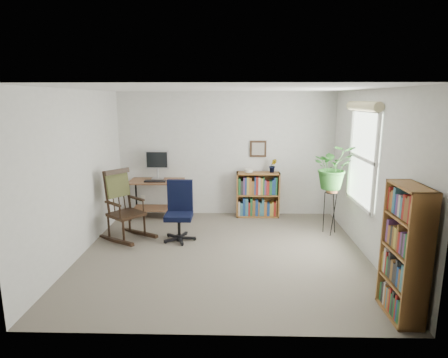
{
  "coord_description": "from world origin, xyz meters",
  "views": [
    {
      "loc": [
        0.14,
        -5.25,
        2.26
      ],
      "look_at": [
        0.0,
        0.4,
        1.05
      ],
      "focal_mm": 30.0,
      "sensor_mm": 36.0,
      "label": 1
    }
  ],
  "objects_px": {
    "office_chair": "(179,211)",
    "low_bookshelf": "(258,195)",
    "rocking_chair": "(126,205)",
    "desk": "(157,199)",
    "tall_bookshelf": "(405,253)"
  },
  "relations": [
    {
      "from": "office_chair",
      "to": "low_bookshelf",
      "type": "bearing_deg",
      "value": 44.58
    },
    {
      "from": "desk",
      "to": "tall_bookshelf",
      "type": "xyz_separation_m",
      "value": [
        3.25,
        -3.3,
        0.34
      ]
    },
    {
      "from": "desk",
      "to": "rocking_chair",
      "type": "bearing_deg",
      "value": -103.06
    },
    {
      "from": "desk",
      "to": "office_chair",
      "type": "distance_m",
      "value": 1.35
    },
    {
      "from": "desk",
      "to": "office_chair",
      "type": "relative_size",
      "value": 1.04
    },
    {
      "from": "office_chair",
      "to": "low_bookshelf",
      "type": "distance_m",
      "value": 1.9
    },
    {
      "from": "desk",
      "to": "tall_bookshelf",
      "type": "bearing_deg",
      "value": -45.42
    },
    {
      "from": "desk",
      "to": "rocking_chair",
      "type": "relative_size",
      "value": 0.88
    },
    {
      "from": "desk",
      "to": "low_bookshelf",
      "type": "relative_size",
      "value": 1.17
    },
    {
      "from": "low_bookshelf",
      "to": "rocking_chair",
      "type": "bearing_deg",
      "value": -150.03
    },
    {
      "from": "low_bookshelf",
      "to": "office_chair",
      "type": "bearing_deg",
      "value": -135.64
    },
    {
      "from": "low_bookshelf",
      "to": "tall_bookshelf",
      "type": "height_order",
      "value": "tall_bookshelf"
    },
    {
      "from": "office_chair",
      "to": "low_bookshelf",
      "type": "xyz_separation_m",
      "value": [
        1.36,
        1.33,
        -0.05
      ]
    },
    {
      "from": "office_chair",
      "to": "rocking_chair",
      "type": "height_order",
      "value": "rocking_chair"
    },
    {
      "from": "office_chair",
      "to": "rocking_chair",
      "type": "bearing_deg",
      "value": 177.29
    }
  ]
}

